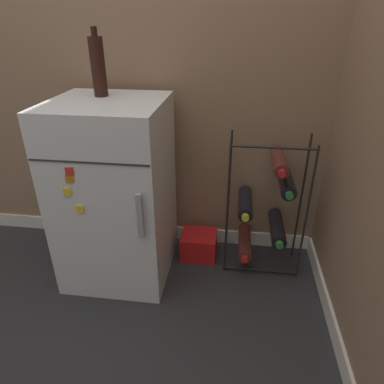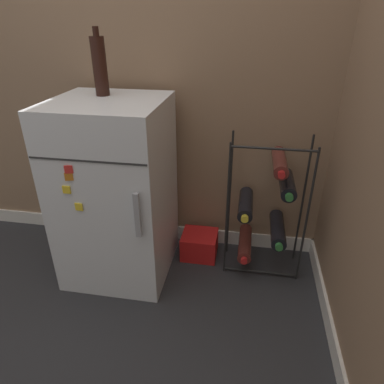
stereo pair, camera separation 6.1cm
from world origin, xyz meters
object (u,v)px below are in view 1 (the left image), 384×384
Objects in this scene: wine_rack at (266,207)px; fridge_top_bottle at (98,66)px; soda_box at (199,244)px; mini_fridge at (116,193)px.

fridge_top_bottle is at bearing -177.27° from wine_rack.
wine_rack is at bearing 2.73° from fridge_top_bottle.
soda_box is 0.68× the size of fridge_top_bottle.
fridge_top_bottle reaches higher than soda_box.
wine_rack is at bearing -5.55° from soda_box.
fridge_top_bottle is (-0.83, -0.04, 0.71)m from wine_rack.
soda_box is at bearing 9.06° from fridge_top_bottle.
fridge_top_bottle reaches higher than mini_fridge.
wine_rack is 3.73× the size of soda_box.
mini_fridge reaches higher than wine_rack.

